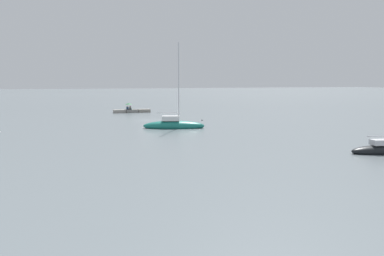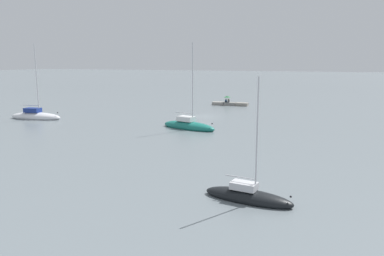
% 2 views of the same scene
% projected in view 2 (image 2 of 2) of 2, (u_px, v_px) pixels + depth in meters
% --- Properties ---
extents(ground_plane, '(500.00, 500.00, 0.00)m').
position_uv_depth(ground_plane, '(205.00, 116.00, 62.07)').
color(ground_plane, slate).
extents(seawall_pier, '(7.28, 1.64, 0.62)m').
position_uv_depth(seawall_pier, '(230.00, 104.00, 77.04)').
color(seawall_pier, gray).
rests_on(seawall_pier, ground_plane).
extents(person_seated_grey_left, '(0.45, 0.64, 0.73)m').
position_uv_depth(person_seated_grey_left, '(229.00, 101.00, 77.00)').
color(person_seated_grey_left, '#1E2333').
rests_on(person_seated_grey_left, seawall_pier).
extents(person_seated_blue_right, '(0.45, 0.64, 0.73)m').
position_uv_depth(person_seated_blue_right, '(226.00, 101.00, 77.14)').
color(person_seated_blue_right, '#1E2333').
rests_on(person_seated_blue_right, seawall_pier).
extents(umbrella_open_green, '(1.48, 1.48, 1.31)m').
position_uv_depth(umbrella_open_green, '(227.00, 97.00, 77.00)').
color(umbrella_open_green, black).
rests_on(umbrella_open_green, seawall_pier).
extents(sailboat_teal_near, '(8.57, 4.60, 11.76)m').
position_uv_depth(sailboat_teal_near, '(188.00, 126.00, 51.04)').
color(sailboat_teal_near, '#197266').
rests_on(sailboat_teal_near, ground_plane).
extents(sailboat_white_mid, '(8.79, 3.38, 11.98)m').
position_uv_depth(sailboat_white_mid, '(35.00, 116.00, 59.45)').
color(sailboat_white_mid, silver).
rests_on(sailboat_white_mid, ground_plane).
extents(sailboat_black_far, '(6.28, 2.68, 8.47)m').
position_uv_depth(sailboat_black_far, '(248.00, 196.00, 25.01)').
color(sailboat_black_far, black).
rests_on(sailboat_black_far, ground_plane).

